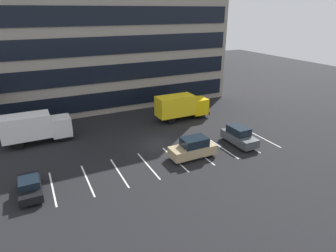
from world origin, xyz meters
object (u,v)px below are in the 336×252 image
Objects in this scene: box_truck_white at (35,127)px; sedan_black at (30,187)px; suv_tan at (193,148)px; box_truck_yellow_all at (181,106)px; suv_charcoal at (239,136)px.

sedan_black is at bearing -96.53° from box_truck_white.
suv_tan is 1.12× the size of sedan_black.
box_truck_yellow_all is 1.58× the size of suv_tan.
box_truck_yellow_all is at bearing 67.39° from suv_tan.
suv_charcoal is at bearing -27.17° from box_truck_white.
box_truck_white is at bearing 178.33° from box_truck_yellow_all.
box_truck_white is at bearing 83.47° from sedan_black.
box_truck_white reaches higher than sedan_black.
box_truck_yellow_all is 10.71m from suv_tan.
sedan_black is at bearing -179.68° from suv_charcoal.
box_truck_white is 1.58× the size of suv_tan.
box_truck_yellow_all reaches higher than suv_charcoal.
suv_tan is 14.56m from sedan_black.
suv_tan is 1.04× the size of suv_charcoal.
box_truck_white reaches higher than box_truck_yellow_all.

